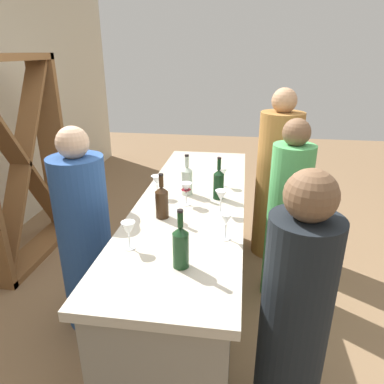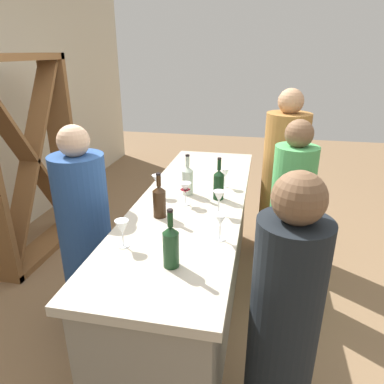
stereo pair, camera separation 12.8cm
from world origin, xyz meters
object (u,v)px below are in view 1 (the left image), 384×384
object	(u,v)px
wine_bottle_second_left_amber_brown	(162,201)
person_server_behind	(85,240)
wine_bottle_center_dark_green	(219,183)
wine_glass_far_right	(157,181)
wine_rack	(21,164)
wine_glass_near_left	(226,220)
person_left_guest	(287,220)
wine_bottle_second_right_clear_pale	(187,179)
wine_bottle_leftmost_olive_green	(181,246)
person_right_guest	(277,183)
wine_glass_near_right	(223,173)
wine_glass_near_center	(221,196)
wine_glass_far_center	(128,230)
person_center_guest	(293,325)
wine_glass_far_left	(186,189)

from	to	relation	value
wine_bottle_second_left_amber_brown	person_server_behind	size ratio (longest dim) A/B	0.20
wine_bottle_center_dark_green	wine_glass_far_right	xyz separation A→B (m)	(-0.02, 0.43, 0.00)
wine_rack	wine_glass_near_left	distance (m)	2.20
wine_bottle_center_dark_green	person_left_guest	distance (m)	0.67
wine_rack	wine_bottle_second_right_clear_pale	size ratio (longest dim) A/B	6.29
wine_bottle_second_right_clear_pale	wine_bottle_center_dark_green	bearing A→B (deg)	-101.20
wine_bottle_leftmost_olive_green	person_right_guest	world-z (taller)	person_right_guest
wine_glass_near_right	wine_glass_near_center	bearing A→B (deg)	-177.94
wine_glass_near_left	wine_glass_near_right	distance (m)	0.82
wine_glass_far_center	person_center_guest	world-z (taller)	person_center_guest
wine_glass_far_left	person_right_guest	distance (m)	1.28
wine_bottle_second_right_clear_pale	wine_glass_near_left	bearing A→B (deg)	-152.90
wine_glass_near_right	person_center_guest	distance (m)	1.30
wine_glass_near_center	person_left_guest	bearing A→B (deg)	-46.55
wine_rack	wine_bottle_second_left_amber_brown	world-z (taller)	wine_rack
wine_rack	person_right_guest	distance (m)	2.36
person_center_guest	person_server_behind	bearing A→B (deg)	-17.30
person_server_behind	wine_glass_near_center	bearing A→B (deg)	8.38
wine_rack	wine_glass_near_right	world-z (taller)	wine_rack
wine_bottle_leftmost_olive_green	wine_bottle_second_left_amber_brown	distance (m)	0.56
wine_rack	wine_glass_far_right	world-z (taller)	wine_rack
wine_glass_far_left	wine_rack	bearing A→B (deg)	68.28
wine_glass_near_left	person_server_behind	size ratio (longest dim) A/B	0.10
wine_rack	person_server_behind	world-z (taller)	wine_rack
wine_bottle_second_left_amber_brown	person_right_guest	xyz separation A→B (m)	(1.25, -0.81, -0.30)
wine_bottle_center_dark_green	wine_rack	bearing A→B (deg)	74.48
wine_bottle_second_right_clear_pale	person_center_guest	world-z (taller)	person_center_guest
wine_glass_near_center	wine_glass_far_left	bearing A→B (deg)	66.74
wine_bottle_leftmost_olive_green	wine_glass_near_center	bearing A→B (deg)	-13.21
wine_bottle_center_dark_green	wine_bottle_second_right_clear_pale	size ratio (longest dim) A/B	1.01
wine_bottle_center_dark_green	wine_glass_near_right	xyz separation A→B (m)	(0.25, -0.02, -0.01)
wine_glass_near_right	person_server_behind	distance (m)	1.11
wine_rack	wine_glass_far_center	world-z (taller)	wine_rack
wine_glass_far_left	person_server_behind	distance (m)	0.79
person_center_guest	wine_glass_far_center	bearing A→B (deg)	-3.98
wine_rack	wine_bottle_leftmost_olive_green	xyz separation A→B (m)	(-1.38, -1.72, 0.10)
wine_rack	person_right_guest	bearing A→B (deg)	-80.53
wine_bottle_second_right_clear_pale	wine_glass_far_center	xyz separation A→B (m)	(-0.79, 0.18, -0.00)
person_server_behind	wine_bottle_center_dark_green	bearing A→B (deg)	23.39
wine_bottle_second_left_amber_brown	wine_bottle_second_right_clear_pale	world-z (taller)	wine_bottle_second_right_clear_pale
wine_bottle_leftmost_olive_green	wine_bottle_second_right_clear_pale	distance (m)	0.92
wine_glass_near_center	person_center_guest	distance (m)	0.87
person_right_guest	wine_glass_near_right	bearing A→B (deg)	43.20
wine_bottle_second_left_amber_brown	person_server_behind	distance (m)	0.68
wine_bottle_center_dark_green	person_left_guest	size ratio (longest dim) A/B	0.21
person_left_guest	wine_glass_near_center	bearing A→B (deg)	37.16
wine_glass_near_right	wine_glass_far_center	distance (m)	1.08
wine_rack	wine_bottle_center_dark_green	world-z (taller)	wine_rack
wine_glass_far_left	person_server_behind	world-z (taller)	person_server_behind
person_server_behind	wine_glass_near_right	bearing A→B (deg)	36.02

